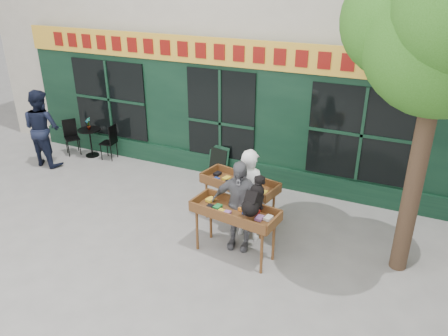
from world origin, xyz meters
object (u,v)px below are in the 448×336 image
(book_cart_center, at_px, (235,214))
(bistro_table, at_px, (90,137))
(woman, at_px, (249,194))
(book_cart_right, at_px, (239,186))
(man_right, at_px, (239,205))
(dog, at_px, (254,196))
(man_left, at_px, (42,128))

(book_cart_center, relative_size, bistro_table, 2.06)
(woman, xyz_separation_m, book_cart_right, (-0.34, 0.37, -0.07))
(book_cart_right, bearing_deg, book_cart_center, -59.57)
(man_right, bearing_deg, book_cart_right, 103.61)
(dog, height_order, woman, woman)
(dog, bearing_deg, woman, 124.04)
(woman, bearing_deg, bistro_table, -11.75)
(dog, height_order, man_right, man_right)
(book_cart_center, xyz_separation_m, bistro_table, (-5.31, 2.50, -0.28))
(book_cart_right, distance_m, man_left, 5.70)
(man_left, bearing_deg, woman, 173.63)
(man_left, bearing_deg, man_right, 170.01)
(dog, relative_size, man_right, 0.35)
(dog, distance_m, woman, 0.88)
(book_cart_center, height_order, man_right, man_right)
(woman, height_order, book_cart_right, woman)
(woman, xyz_separation_m, bistro_table, (-5.31, 1.85, -0.35))
(woman, bearing_deg, dog, 124.04)
(book_cart_center, bearing_deg, bistro_table, 162.26)
(book_cart_center, bearing_deg, man_left, 172.55)
(book_cart_center, distance_m, woman, 0.65)
(woman, height_order, bistro_table, woman)
(bistro_table, bearing_deg, book_cart_center, -25.21)
(book_cart_right, relative_size, man_right, 0.93)
(book_cart_center, xyz_separation_m, woman, (0.00, 0.65, 0.07))
(book_cart_right, bearing_deg, woman, -35.07)
(dog, relative_size, woman, 0.34)
(man_right, bearing_deg, man_left, 159.19)
(woman, distance_m, book_cart_right, 0.51)
(book_cart_center, bearing_deg, man_right, 106.47)
(book_cart_center, relative_size, man_left, 0.80)
(man_right, bearing_deg, bistro_table, 148.82)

